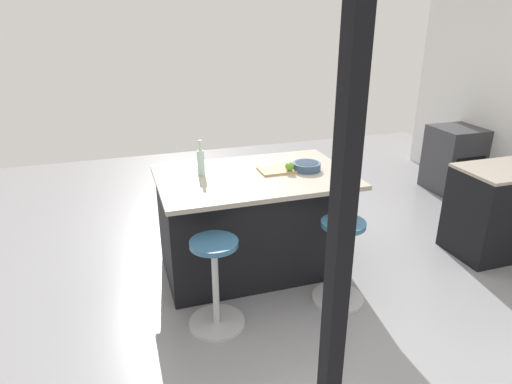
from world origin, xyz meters
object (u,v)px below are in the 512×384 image
Objects in this scene: stool_middle at (216,287)px; cutting_board at (279,170)px; kitchen_island at (253,221)px; water_bottle at (201,162)px; fruit_bowl at (307,166)px; apple_green at (290,166)px; oven_range at (454,159)px; stool_by_window at (340,264)px.

cutting_board is at bearing -137.10° from stool_middle.
kitchen_island reaches higher than stool_middle.
water_bottle reaches higher than fruit_bowl.
kitchen_island is 21.05× the size of apple_green.
oven_range is 3.18m from apple_green.
kitchen_island is 6.65× the size of fruit_bowl.
fruit_bowl reaches higher than cutting_board.
stool_by_window is (2.67, 1.84, -0.08)m from oven_range.
kitchen_island reaches higher than oven_range.
oven_range is at bearing -153.66° from stool_middle.
apple_green reaches higher than oven_range.
stool_middle is at bearing 42.90° from cutting_board.
apple_green reaches higher than fruit_bowl.
water_bottle is 0.94m from fruit_bowl.
cutting_board is at bearing 20.88° from oven_range.
stool_middle is at bearing 26.34° from oven_range.
cutting_board is 0.12m from apple_green.
cutting_board is at bearing -13.94° from fruit_bowl.
cutting_board is 1.42× the size of fruit_bowl.
apple_green reaches higher than cutting_board.
fruit_bowl is (-0.93, 0.16, -0.08)m from water_bottle.
oven_range reaches higher than stool_middle.
cutting_board is at bearing -68.61° from stool_by_window.
cutting_board is at bearing 177.11° from kitchen_island.
cutting_board reaches higher than oven_range.
apple_green is (0.21, -0.64, 0.67)m from stool_by_window.
fruit_bowl is at bearing -86.41° from stool_by_window.
kitchen_island is at bearing -2.89° from cutting_board.
stool_middle is 2.92× the size of fruit_bowl.
water_bottle reaches higher than stool_by_window.
fruit_bowl is (-0.24, 0.06, 0.03)m from cutting_board.
water_bottle reaches higher than cutting_board.
stool_by_window and stool_middle have the same top height.
stool_middle is 1.22m from cutting_board.
water_bottle is at bearing 15.69° from oven_range.
stool_middle is at bearing 37.25° from apple_green.
water_bottle is at bearing -8.66° from cutting_board.
stool_by_window is 2.92× the size of fruit_bowl.
stool_by_window is 1.00× the size of stool_middle.
kitchen_island is 0.71m from fruit_bowl.
stool_middle is (0.53, 0.73, -0.14)m from kitchen_island.
stool_middle is 9.23× the size of apple_green.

